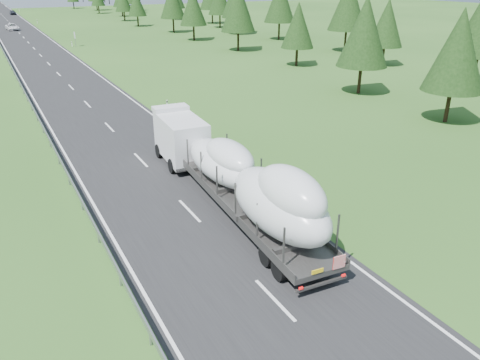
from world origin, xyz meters
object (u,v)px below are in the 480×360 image
distant_car_dark (13,12)px  distant_van (12,27)px  highway_sign (75,36)px  boat_truck (236,172)px

distant_car_dark → distant_van: bearing=-95.2°
highway_sign → boat_truck: (-4.77, -72.04, 0.48)m
distant_van → distant_car_dark: distant_van is taller
boat_truck → distant_car_dark: boat_truck is taller
boat_truck → distant_van: 107.52m
highway_sign → distant_van: (-7.99, 35.42, -1.06)m
boat_truck → distant_van: boat_truck is taller
distant_van → boat_truck: bearing=-93.9°
boat_truck → distant_van: size_ratio=3.62×
distant_van → distant_car_dark: bearing=79.8°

